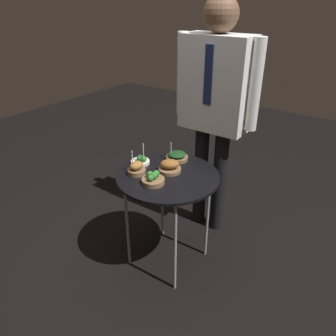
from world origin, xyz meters
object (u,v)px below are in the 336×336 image
serving_cart (168,182)px  bowl_roast_far_rim (170,167)px  bowl_roast_front_center (136,169)px  waiter_figure (215,96)px  bowl_spinach_mid_right (177,156)px  bowl_broccoli_back_right (153,179)px  bowl_broccoli_center (141,161)px

serving_cart → bowl_roast_far_rim: bearing=112.9°
bowl_roast_far_rim → bowl_roast_front_center: 0.22m
bowl_roast_far_rim → bowl_roast_front_center: (-0.16, -0.15, 0.00)m
bowl_roast_front_center → bowl_roast_far_rim: bearing=44.0°
bowl_roast_far_rim → waiter_figure: bearing=86.0°
serving_cart → bowl_spinach_mid_right: 0.24m
bowl_roast_front_center → waiter_figure: 0.77m
bowl_spinach_mid_right → waiter_figure: waiter_figure is taller
bowl_roast_far_rim → bowl_roast_front_center: size_ratio=1.02×
bowl_roast_far_rim → bowl_broccoli_back_right: bowl_roast_far_rim is taller
bowl_roast_front_center → bowl_broccoli_center: bowl_broccoli_center is taller
waiter_figure → bowl_spinach_mid_right: bearing=-105.9°
bowl_roast_far_rim → bowl_broccoli_center: size_ratio=0.98×
bowl_roast_far_rim → waiter_figure: (0.04, 0.50, 0.36)m
bowl_broccoli_back_right → bowl_spinach_mid_right: bowl_spinach_mid_right is taller
serving_cart → bowl_roast_front_center: bearing=-149.2°
bowl_roast_far_rim → bowl_spinach_mid_right: size_ratio=1.00×
bowl_broccoli_center → waiter_figure: (0.26, 0.53, 0.38)m
bowl_broccoli_back_right → bowl_broccoli_center: (-0.24, 0.16, -0.01)m
bowl_roast_far_rim → bowl_spinach_mid_right: (-0.06, 0.17, -0.01)m
bowl_roast_far_rim → bowl_roast_front_center: bowl_roast_front_center is taller
bowl_broccoli_back_right → bowl_spinach_mid_right: size_ratio=0.92×
bowl_broccoli_back_right → waiter_figure: (0.03, 0.69, 0.37)m
bowl_broccoli_back_right → bowl_spinach_mid_right: bearing=100.7°
bowl_spinach_mid_right → waiter_figure: (0.10, 0.33, 0.37)m
bowl_broccoli_back_right → bowl_broccoli_center: size_ratio=0.90×
bowl_broccoli_center → serving_cart: bearing=-4.9°
bowl_broccoli_center → waiter_figure: size_ratio=0.09×
waiter_figure → bowl_roast_far_rim: bearing=-94.0°
bowl_roast_far_rim → bowl_broccoli_back_right: (0.01, -0.19, -0.01)m
bowl_spinach_mid_right → serving_cart: bearing=-69.9°
bowl_spinach_mid_right → waiter_figure: bearing=74.1°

